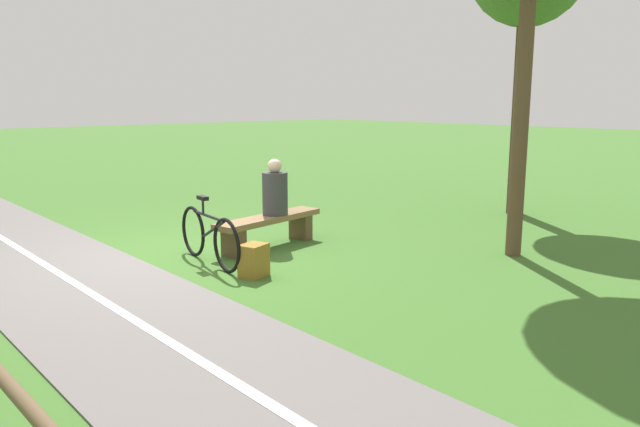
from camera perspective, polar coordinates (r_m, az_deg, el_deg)
The scene contains 7 objects.
ground_plane at distance 8.29m, azimuth -13.47°, elevation -3.99°, with size 80.00×80.00×0.00m, color #3D6B28.
paved_path at distance 4.36m, azimuth -4.88°, elevation -17.41°, with size 2.02×36.00×0.02m, color #66605E.
path_centre_line at distance 4.35m, azimuth -4.88°, elevation -17.30°, with size 0.10×32.00×0.00m, color silver.
bench at distance 8.54m, azimuth -4.81°, elevation -1.12°, with size 1.84×0.65×0.45m.
person_seated at distance 8.55m, azimuth -4.25°, elevation 2.11°, with size 0.41×0.41×0.79m.
bicycle at distance 7.78m, azimuth -10.38°, elevation -2.12°, with size 0.24×1.64×0.85m.
backpack at distance 7.19m, azimuth -6.27°, elevation -4.41°, with size 0.37×0.36×0.39m.
Camera 1 is at (3.78, 7.08, 2.06)m, focal length 34.11 mm.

